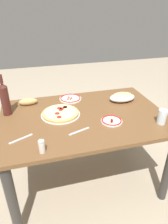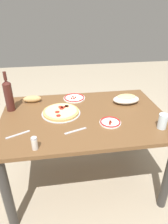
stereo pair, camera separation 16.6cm
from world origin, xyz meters
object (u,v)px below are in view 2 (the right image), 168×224
baked_pasta_dish (126,99)px  water_glass (163,121)px  side_plate_near (110,122)px  side_plate_far (74,98)px  pepperoni_pizza (61,112)px  dining_table (84,127)px  wine_bottle (9,95)px  spice_shaker (35,143)px  bread_loaf (32,99)px

baked_pasta_dish → water_glass: water_glass is taller
side_plate_near → side_plate_far: 0.53m
pepperoni_pizza → side_plate_near: pepperoni_pizza is taller
dining_table → wine_bottle: bearing=163.1°
side_plate_near → baked_pasta_dish: bearing=54.1°
baked_pasta_dish → side_plate_far: (-0.46, 0.16, -0.03)m
side_plate_far → baked_pasta_dish: bearing=-19.4°
pepperoni_pizza → side_plate_far: bearing=62.8°
wine_bottle → water_glass: size_ratio=2.98×
wine_bottle → dining_table: bearing=-16.9°
dining_table → pepperoni_pizza: (-0.18, 0.06, 0.13)m
pepperoni_pizza → spice_shaker: (-0.19, -0.44, 0.03)m
dining_table → side_plate_near: (0.18, -0.15, 0.12)m
bread_loaf → spice_shaker: size_ratio=1.89×
dining_table → side_plate_far: bearing=97.6°
pepperoni_pizza → bread_loaf: size_ratio=1.96×
side_plate_near → bread_loaf: bearing=142.5°
wine_bottle → bread_loaf: wine_bottle is taller
baked_pasta_dish → spice_shaker: spice_shaker is taller
side_plate_near → spice_shaker: size_ratio=1.90×
water_glass → spice_shaker: (-0.91, -0.11, -0.01)m
dining_table → pepperoni_pizza: bearing=162.7°
dining_table → water_glass: 0.62m
dining_table → bread_loaf: bread_loaf is taller
dining_table → water_glass: bearing=-27.0°
wine_bottle → side_plate_far: size_ratio=1.64×
wine_bottle → bread_loaf: (0.17, 0.13, -0.11)m
wine_bottle → side_plate_far: bearing=14.6°
baked_pasta_dish → side_plate_far: baked_pasta_dish is taller
side_plate_far → bread_loaf: bread_loaf is taller
dining_table → spice_shaker: size_ratio=15.34×
side_plate_far → spice_shaker: 0.78m
side_plate_far → bread_loaf: 0.39m
water_glass → side_plate_far: size_ratio=0.55×
side_plate_near → spice_shaker: bearing=-157.7°
baked_pasta_dish → bread_loaf: bearing=170.1°
wine_bottle → spice_shaker: bearing=-67.6°
pepperoni_pizza → baked_pasta_dish: size_ratio=1.34×
dining_table → pepperoni_pizza: 0.23m
wine_bottle → side_plate_near: (0.78, -0.34, -0.13)m
wine_bottle → side_plate_near: bearing=-23.3°
side_plate_far → pepperoni_pizza: bearing=-117.2°
water_glass → side_plate_far: 0.84m
water_glass → spice_shaker: water_glass is taller
side_plate_near → pepperoni_pizza: bearing=149.8°
water_glass → bread_loaf: (-0.97, 0.59, -0.03)m
wine_bottle → bread_loaf: size_ratio=2.06×
pepperoni_pizza → wine_bottle: (-0.42, 0.13, 0.13)m
pepperoni_pizza → baked_pasta_dish: (0.60, 0.11, 0.03)m
spice_shaker → pepperoni_pizza: bearing=66.8°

